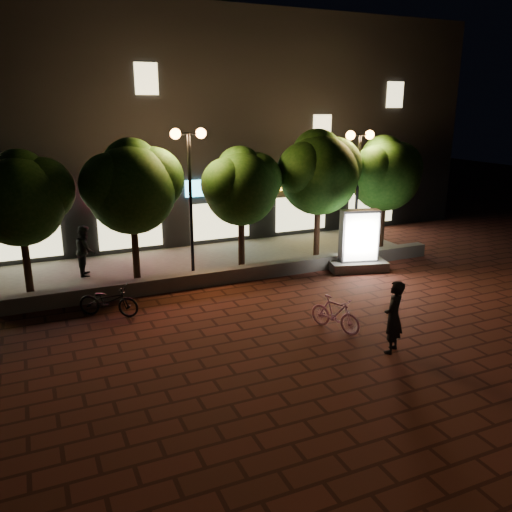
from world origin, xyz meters
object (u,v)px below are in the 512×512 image
tree_far_right (386,171)px  street_lamp_right (359,160)px  pedestrian (86,250)px  tree_left (132,184)px  tree_mid (242,184)px  tree_right (319,170)px  ad_kiosk (358,246)px  tree_far_left (20,195)px  scooter_pink (335,314)px  rider (393,317)px  street_lamp_left (189,165)px  scooter_parked (109,301)px

tree_far_right → street_lamp_right: size_ratio=0.96×
street_lamp_right → pedestrian: bearing=172.4°
tree_left → tree_mid: bearing=-0.0°
tree_left → tree_right: (7.30, 0.00, 0.12)m
tree_far_right → ad_kiosk: size_ratio=2.04×
tree_far_left → tree_right: size_ratio=0.91×
street_lamp_right → scooter_pink: size_ratio=3.11×
tree_far_left → rider: (8.20, -8.17, -2.35)m
tree_right → street_lamp_right: tree_right is taller
tree_right → street_lamp_left: street_lamp_left is taller
tree_far_left → scooter_parked: bearing=-54.8°
tree_far_right → street_lamp_left: street_lamp_left is taller
tree_far_left → ad_kiosk: bearing=-10.6°
tree_far_left → tree_left: bearing=0.0°
ad_kiosk → scooter_parked: 9.34m
scooter_pink → street_lamp_right: bearing=29.3°
tree_mid → tree_far_right: tree_far_right is taller
tree_mid → scooter_pink: size_ratio=2.81×
street_lamp_left → rider: (2.76, -7.90, -3.09)m
street_lamp_left → scooter_pink: bearing=-70.9°
tree_far_left → scooter_pink: (7.60, -6.47, -2.81)m
tree_right → tree_far_right: (3.20, -0.00, -0.20)m
street_lamp_left → tree_right: bearing=2.8°
street_lamp_right → ad_kiosk: size_ratio=2.14×
scooter_parked → pedestrian: bearing=33.7°
street_lamp_left → rider: 8.92m
tree_far_left → scooter_pink: tree_far_left is taller
tree_far_right → pedestrian: (-12.10, 1.15, -2.37)m
ad_kiosk → pedestrian: size_ratio=1.27×
street_lamp_right → scooter_parked: street_lamp_right is taller
tree_left → tree_far_right: bearing=-0.0°
tree_far_left → scooter_pink: size_ratio=2.89×
street_lamp_right → ad_kiosk: street_lamp_right is taller
ad_kiosk → tree_left: bearing=164.8°
tree_left → tree_right: bearing=0.0°
street_lamp_right → ad_kiosk: (-1.11, -1.86, -2.96)m
tree_right → scooter_pink: (-3.20, -6.47, -3.08)m
pedestrian → scooter_parked: bearing=-168.0°
rider → scooter_parked: 8.11m
tree_far_right → rider: tree_far_right is taller
ad_kiosk → rider: 6.81m
tree_left → pedestrian: bearing=144.4°
street_lamp_left → ad_kiosk: (5.89, -1.86, -3.10)m
tree_left → tree_right: 7.30m
pedestrian → rider: bearing=-136.0°
scooter_pink → tree_far_right: bearing=22.6°
tree_left → street_lamp_left: bearing=-7.7°
tree_far_left → tree_far_right: tree_far_right is taller
tree_left → rider: tree_left is taller
ad_kiosk → street_lamp_right: bearing=59.3°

